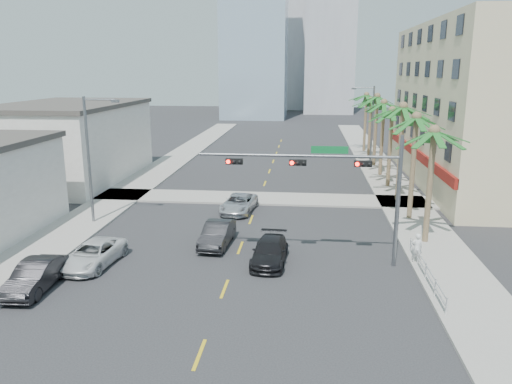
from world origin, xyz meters
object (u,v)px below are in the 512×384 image
car_parked_mid (35,276)px  car_lane_left (217,234)px  traffic_signal_mast (340,177)px  car_lane_center (239,203)px  pedestrian (417,248)px  car_parked_far (93,254)px  car_lane_right (270,251)px

car_parked_mid → car_lane_left: size_ratio=1.00×
traffic_signal_mast → car_lane_left: bearing=161.9°
car_lane_center → pedestrian: bearing=-33.6°
traffic_signal_mast → car_parked_mid: traffic_signal_mast is taller
car_parked_far → car_lane_center: 13.42m
traffic_signal_mast → car_parked_mid: bearing=-161.8°
traffic_signal_mast → car_lane_right: bearing=-177.5°
traffic_signal_mast → pedestrian: size_ratio=6.64×
traffic_signal_mast → car_lane_left: size_ratio=2.49×
car_parked_mid → car_lane_center: 17.11m
traffic_signal_mast → car_lane_center: 12.94m
car_parked_mid → pedestrian: 20.44m
car_parked_mid → car_lane_right: 12.38m
car_lane_center → pedestrian: 14.94m
car_parked_far → car_parked_mid: bearing=-108.7°
traffic_signal_mast → car_lane_center: size_ratio=2.29×
car_parked_far → car_lane_center: car_lane_center is taller
car_lane_left → car_lane_center: size_ratio=0.92×
pedestrian → car_lane_left: bearing=-13.6°
car_lane_right → pedestrian: pedestrian is taller
car_parked_far → car_lane_right: 9.97m
car_parked_mid → car_lane_right: car_parked_mid is taller
car_lane_left → car_lane_center: car_lane_left is taller
traffic_signal_mast → car_lane_right: 5.80m
traffic_signal_mast → pedestrian: bearing=5.5°
car_parked_far → car_lane_left: car_lane_left is taller
car_lane_center → pedestrian: (11.47, -9.56, 0.31)m
car_parked_mid → car_lane_center: bearing=59.0°
car_lane_left → car_lane_right: size_ratio=0.97×
car_lane_center → car_lane_left: bearing=-86.3°
car_lane_right → traffic_signal_mast: bearing=5.2°
car_lane_center → pedestrian: size_ratio=2.90×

